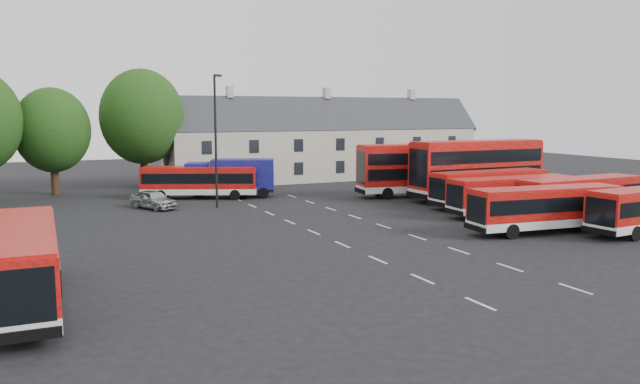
{
  "coord_description": "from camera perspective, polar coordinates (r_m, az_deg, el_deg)",
  "views": [
    {
      "loc": [
        -15.43,
        -32.78,
        7.43
      ],
      "look_at": [
        1.4,
        4.1,
        2.2
      ],
      "focal_mm": 35.0,
      "sensor_mm": 36.0,
      "label": 1
    }
  ],
  "objects": [
    {
      "name": "bus_dd_north",
      "position": [
        55.68,
        9.2,
        2.29
      ],
      "size": [
        11.47,
        4.3,
        4.59
      ],
      "rotation": [
        0.0,
        0.0,
        -0.16
      ],
      "color": "silver",
      "rests_on": "ground"
    },
    {
      "name": "bus_north",
      "position": [
        54.5,
        -10.96,
        1.14
      ],
      "size": [
        9.86,
        5.84,
        2.76
      ],
      "rotation": [
        0.0,
        0.0,
        -0.4
      ],
      "color": "silver",
      "rests_on": "ground"
    },
    {
      "name": "bus_dd_south",
      "position": [
        54.55,
        14.17,
        2.32
      ],
      "size": [
        12.34,
        3.31,
        5.02
      ],
      "rotation": [
        0.0,
        0.0,
        0.04
      ],
      "color": "silver",
      "rests_on": "ground"
    },
    {
      "name": "silver_car",
      "position": [
        49.66,
        -14.97,
        -0.65
      ],
      "size": [
        3.47,
        4.61,
        1.46
      ],
      "primitive_type": "imported",
      "rotation": [
        0.0,
        0.0,
        0.46
      ],
      "color": "#AFB1B7",
      "rests_on": "ground"
    },
    {
      "name": "bus_row_b",
      "position": [
        40.84,
        20.01,
        -1.16
      ],
      "size": [
        10.2,
        3.29,
        2.83
      ],
      "rotation": [
        0.0,
        0.0,
        -0.1
      ],
      "color": "silver",
      "rests_on": "ground"
    },
    {
      "name": "lane_markings",
      "position": [
        39.83,
        2.7,
        -3.4
      ],
      "size": [
        5.15,
        33.8,
        0.01
      ],
      "color": "beige",
      "rests_on": "ground"
    },
    {
      "name": "ground",
      "position": [
        36.98,
        0.67,
        -4.24
      ],
      "size": [
        140.0,
        140.0,
        0.0
      ],
      "primitive_type": "plane",
      "color": "black",
      "rests_on": "ground"
    },
    {
      "name": "box_truck",
      "position": [
        55.0,
        -8.07,
        1.47
      ],
      "size": [
        7.92,
        4.93,
        3.31
      ],
      "rotation": [
        0.0,
        0.0,
        -0.37
      ],
      "color": "black",
      "rests_on": "ground"
    },
    {
      "name": "lamppost",
      "position": [
        48.84,
        -9.5,
        4.96
      ],
      "size": [
        0.71,
        0.46,
        10.27
      ],
      "rotation": [
        0.0,
        0.0,
        0.37
      ],
      "color": "black",
      "rests_on": "ground"
    },
    {
      "name": "bus_west",
      "position": [
        26.45,
        -25.61,
        -5.54
      ],
      "size": [
        2.64,
        10.95,
        3.09
      ],
      "rotation": [
        0.0,
        0.0,
        1.56
      ],
      "color": "silver",
      "rests_on": "ground"
    },
    {
      "name": "bus_row_d",
      "position": [
        46.76,
        17.17,
        -0.05
      ],
      "size": [
        9.91,
        2.65,
        2.78
      ],
      "rotation": [
        0.0,
        0.0,
        -0.04
      ],
      "color": "silver",
      "rests_on": "ground"
    },
    {
      "name": "terrace_houses",
      "position": [
        69.43,
        0.59,
        4.4
      ],
      "size": [
        35.7,
        7.13,
        10.06
      ],
      "color": "beige",
      "rests_on": "ground"
    },
    {
      "name": "bus_row_e",
      "position": [
        50.55,
        15.23,
        0.59
      ],
      "size": [
        10.1,
        2.57,
        2.84
      ],
      "rotation": [
        0.0,
        0.0,
        0.02
      ],
      "color": "silver",
      "rests_on": "ground"
    },
    {
      "name": "bus_row_c",
      "position": [
        47.03,
        22.73,
        -0.18
      ],
      "size": [
        10.31,
        2.82,
        2.89
      ],
      "rotation": [
        0.0,
        0.0,
        0.05
      ],
      "color": "silver",
      "rests_on": "ground"
    }
  ]
}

